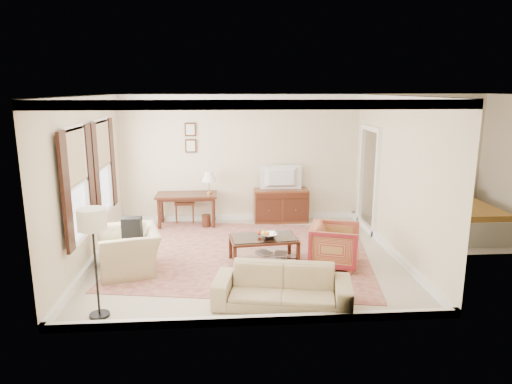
{
  "coord_description": "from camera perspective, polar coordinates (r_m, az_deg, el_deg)",
  "views": [
    {
      "loc": [
        -0.4,
        -7.89,
        3.01
      ],
      "look_at": [
        0.2,
        0.3,
        1.15
      ],
      "focal_mm": 32.0,
      "sensor_mm": 36.0,
      "label": 1
    }
  ],
  "objects": [
    {
      "name": "desk_lamp",
      "position": [
        10.16,
        -5.9,
        1.19
      ],
      "size": [
        0.32,
        0.32,
        0.5
      ],
      "primitive_type": null,
      "color": "silver",
      "rests_on": "writing_desk"
    },
    {
      "name": "writing_desk",
      "position": [
        10.27,
        -8.66,
        -0.84
      ],
      "size": [
        1.34,
        0.67,
        0.73
      ],
      "color": "#3E1D11",
      "rests_on": "room_shell"
    },
    {
      "name": "book_b",
      "position": [
        8.1,
        2.31,
        -7.66
      ],
      "size": [
        0.28,
        0.09,
        0.38
      ],
      "primitive_type": "imported",
      "rotation": [
        0.0,
        0.0,
        -0.22
      ],
      "color": "brown",
      "rests_on": "coffee_table"
    },
    {
      "name": "sofa",
      "position": [
        6.54,
        3.31,
        -11.0
      ],
      "size": [
        2.0,
        0.91,
        0.75
      ],
      "primitive_type": "imported",
      "rotation": [
        0.0,
        0.0,
        -0.19
      ],
      "color": "tan",
      "rests_on": "room_shell"
    },
    {
      "name": "book_a",
      "position": [
        8.07,
        0.41,
        -7.7
      ],
      "size": [
        0.26,
        0.18,
        0.38
      ],
      "primitive_type": "imported",
      "rotation": [
        0.0,
        0.0,
        0.55
      ],
      "color": "brown",
      "rests_on": "coffee_table"
    },
    {
      "name": "floor_lamp",
      "position": [
        6.29,
        -19.76,
        -4.19
      ],
      "size": [
        0.37,
        0.37,
        1.51
      ],
      "color": "black",
      "rests_on": "room_shell"
    },
    {
      "name": "window_rear",
      "position": [
        9.2,
        -18.64,
        2.96
      ],
      "size": [
        0.12,
        1.56,
        1.8
      ],
      "primitive_type": null,
      "color": "#CCB284",
      "rests_on": "room_shell"
    },
    {
      "name": "striped_armchair",
      "position": [
        8.01,
        9.82,
        -6.35
      ],
      "size": [
        0.96,
        1.0,
        0.82
      ],
      "primitive_type": "imported",
      "rotation": [
        0.0,
        0.0,
        1.25
      ],
      "color": "maroon",
      "rests_on": "room_shell"
    },
    {
      "name": "doorway",
      "position": [
        10.08,
        13.87,
        1.32
      ],
      "size": [
        0.1,
        1.12,
        2.25
      ],
      "primitive_type": null,
      "color": "white",
      "rests_on": "room_shell"
    },
    {
      "name": "desk_chair",
      "position": [
        10.63,
        -8.87,
        -0.9
      ],
      "size": [
        0.49,
        0.49,
        1.05
      ],
      "primitive_type": null,
      "rotation": [
        0.0,
        0.0,
        0.09
      ],
      "color": "brown",
      "rests_on": "room_shell"
    },
    {
      "name": "annex_bedroom",
      "position": [
        10.62,
        23.42,
        -2.87
      ],
      "size": [
        3.0,
        2.7,
        2.9
      ],
      "color": "beige",
      "rests_on": "ground"
    },
    {
      "name": "framed_prints",
      "position": [
        10.44,
        -8.18,
        6.76
      ],
      "size": [
        0.25,
        0.04,
        0.68
      ],
      "primitive_type": null,
      "color": "#3E1D11",
      "rests_on": "room_shell"
    },
    {
      "name": "room_shell",
      "position": [
        7.91,
        -1.3,
        8.86
      ],
      "size": [
        5.51,
        5.01,
        2.91
      ],
      "color": "beige",
      "rests_on": "ground"
    },
    {
      "name": "tv",
      "position": [
        10.34,
        3.2,
        2.76
      ],
      "size": [
        0.91,
        0.52,
        0.12
      ],
      "primitive_type": "imported",
      "rotation": [
        0.0,
        0.0,
        3.14
      ],
      "color": "black",
      "rests_on": "sideboard"
    },
    {
      "name": "fruit_bowl",
      "position": [
        7.95,
        1.61,
        -5.33
      ],
      "size": [
        0.42,
        0.42,
        0.1
      ],
      "primitive_type": "imported",
      "color": "silver",
      "rests_on": "coffee_table"
    },
    {
      "name": "window_front",
      "position": [
        7.68,
        -21.52,
        0.91
      ],
      "size": [
        0.12,
        1.56,
        1.8
      ],
      "primitive_type": null,
      "color": "#CCB284",
      "rests_on": "room_shell"
    },
    {
      "name": "rug",
      "position": [
        8.59,
        -1.21,
        -7.7
      ],
      "size": [
        5.02,
        4.49,
        0.01
      ],
      "primitive_type": "cube",
      "rotation": [
        0.0,
        0.0,
        -0.16
      ],
      "color": "maroon",
      "rests_on": "room_shell"
    },
    {
      "name": "club_armchair",
      "position": [
        7.97,
        -15.61,
        -6.21
      ],
      "size": [
        0.99,
        1.26,
        0.97
      ],
      "primitive_type": "imported",
      "rotation": [
        0.0,
        0.0,
        -1.3
      ],
      "color": "tan",
      "rests_on": "room_shell"
    },
    {
      "name": "backpack",
      "position": [
        8.0,
        -15.24,
        -4.25
      ],
      "size": [
        0.35,
        0.39,
        0.4
      ],
      "primitive_type": "cube",
      "rotation": [
        0.0,
        0.0,
        -1.04
      ],
      "color": "black",
      "rests_on": "club_armchair"
    },
    {
      "name": "sideboard",
      "position": [
        10.54,
        3.13,
        -1.7
      ],
      "size": [
        1.24,
        0.48,
        0.76
      ],
      "primitive_type": "cube",
      "color": "brown",
      "rests_on": "room_shell"
    },
    {
      "name": "coffee_table",
      "position": [
        8.04,
        0.94,
        -6.37
      ],
      "size": [
        1.21,
        0.79,
        0.49
      ],
      "rotation": [
        0.0,
        0.0,
        0.1
      ],
      "color": "#3E1D11",
      "rests_on": "room_shell"
    }
  ]
}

